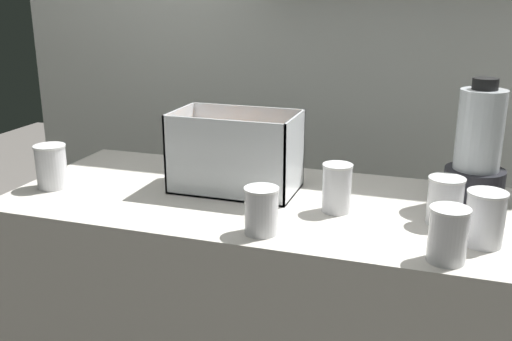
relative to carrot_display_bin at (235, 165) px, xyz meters
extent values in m
cube|color=beige|center=(0.08, -0.05, -0.52)|extent=(1.40, 0.64, 0.90)
cube|color=silver|center=(0.08, 0.72, 0.28)|extent=(2.60, 0.04, 2.50)
cube|color=white|center=(0.00, 0.00, -0.07)|extent=(0.36, 0.21, 0.01)
cube|color=white|center=(0.00, -0.10, 0.04)|extent=(0.36, 0.01, 0.23)
cube|color=white|center=(0.00, 0.10, 0.04)|extent=(0.36, 0.01, 0.23)
cube|color=white|center=(-0.17, 0.00, 0.04)|extent=(0.01, 0.21, 0.23)
cube|color=white|center=(0.18, 0.00, 0.04)|extent=(0.01, 0.21, 0.23)
cone|color=orange|center=(-0.01, 0.00, -0.05)|extent=(0.16, 0.11, 0.02)
cone|color=orange|center=(-0.01, 0.00, -0.05)|extent=(0.08, 0.16, 0.03)
cone|color=orange|center=(0.08, -0.01, -0.05)|extent=(0.17, 0.06, 0.03)
cone|color=orange|center=(-0.01, 0.00, -0.05)|extent=(0.17, 0.07, 0.03)
cone|color=orange|center=(-0.01, 0.01, -0.01)|extent=(0.09, 0.16, 0.03)
cone|color=orange|center=(-0.05, -0.01, -0.03)|extent=(0.11, 0.13, 0.03)
cone|color=orange|center=(0.00, 0.00, -0.02)|extent=(0.16, 0.14, 0.03)
cone|color=orange|center=(-0.08, 0.01, -0.02)|extent=(0.04, 0.16, 0.03)
cone|color=orange|center=(0.06, -0.01, 0.02)|extent=(0.05, 0.16, 0.03)
cone|color=orange|center=(-0.05, 0.00, 0.02)|extent=(0.06, 0.18, 0.03)
cylinder|color=black|center=(0.66, 0.09, -0.02)|extent=(0.16, 0.16, 0.10)
cylinder|color=silver|center=(0.66, 0.09, 0.13)|extent=(0.12, 0.12, 0.22)
cylinder|color=orange|center=(0.66, 0.09, 0.05)|extent=(0.11, 0.11, 0.04)
cylinder|color=black|center=(0.66, 0.09, 0.26)|extent=(0.07, 0.07, 0.03)
cylinder|color=white|center=(-0.52, -0.16, -0.01)|extent=(0.09, 0.09, 0.12)
cylinder|color=red|center=(-0.52, -0.16, -0.03)|extent=(0.08, 0.08, 0.09)
cylinder|color=white|center=(-0.52, -0.16, 0.05)|extent=(0.09, 0.09, 0.01)
cylinder|color=white|center=(0.17, -0.29, -0.02)|extent=(0.08, 0.08, 0.11)
cylinder|color=maroon|center=(0.17, -0.29, -0.03)|extent=(0.07, 0.07, 0.09)
cylinder|color=white|center=(0.17, -0.29, 0.04)|extent=(0.08, 0.08, 0.01)
cylinder|color=white|center=(0.32, -0.09, -0.01)|extent=(0.08, 0.08, 0.12)
cylinder|color=maroon|center=(0.32, -0.09, -0.03)|extent=(0.07, 0.07, 0.08)
cylinder|color=white|center=(0.32, -0.09, 0.05)|extent=(0.08, 0.08, 0.01)
cylinder|color=white|center=(0.59, -0.09, -0.02)|extent=(0.09, 0.09, 0.11)
cylinder|color=yellow|center=(0.59, -0.09, -0.04)|extent=(0.08, 0.08, 0.06)
cylinder|color=white|center=(0.59, -0.09, 0.04)|extent=(0.09, 0.09, 0.01)
cylinder|color=white|center=(0.60, -0.31, -0.02)|extent=(0.08, 0.08, 0.12)
cylinder|color=maroon|center=(0.60, -0.31, -0.04)|extent=(0.08, 0.08, 0.07)
cylinder|color=white|center=(0.60, -0.31, 0.05)|extent=(0.09, 0.09, 0.01)
cylinder|color=white|center=(0.68, -0.19, -0.01)|extent=(0.09, 0.09, 0.12)
cylinder|color=orange|center=(0.68, -0.19, -0.03)|extent=(0.08, 0.08, 0.08)
cylinder|color=white|center=(0.68, -0.19, 0.05)|extent=(0.09, 0.09, 0.01)
camera|label=1|loc=(0.57, -1.52, 0.49)|focal=40.81mm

